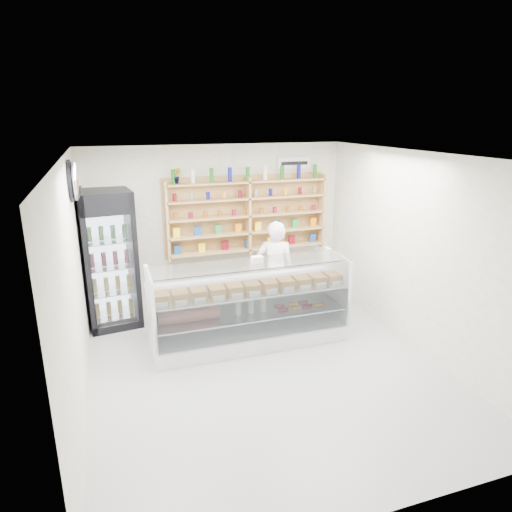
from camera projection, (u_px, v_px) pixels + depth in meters
name	position (u px, v px, depth m)	size (l,w,h in m)	color
room	(267.00, 270.00, 5.68)	(5.00, 5.00, 5.00)	#A8A8AD
display_counter	(250.00, 320.00, 6.75)	(2.88, 0.86, 1.25)	white
shop_worker	(275.00, 271.00, 7.43)	(0.61, 0.40, 1.66)	white
drinks_cooler	(109.00, 259.00, 7.14)	(0.87, 0.85, 2.18)	black
wall_shelving	(248.00, 215.00, 7.90)	(2.84, 0.28, 1.33)	tan
potted_plant	(177.00, 176.00, 7.32)	(0.14, 0.12, 0.26)	#1E6626
security_mirror	(75.00, 181.00, 5.80)	(0.15, 0.50, 0.50)	silver
wall_sign	(294.00, 163.00, 8.04)	(0.62, 0.03, 0.20)	white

